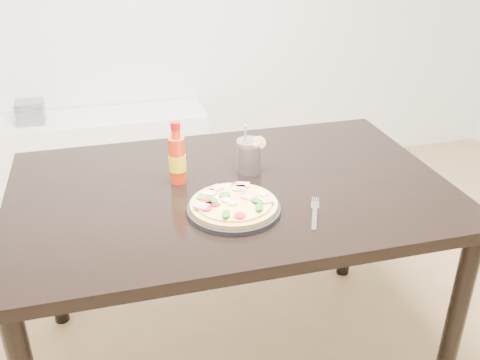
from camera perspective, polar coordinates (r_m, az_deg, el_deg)
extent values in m
cube|color=black|center=(1.73, -1.02, -1.20)|extent=(1.40, 0.90, 0.04)
cylinder|color=black|center=(1.90, 21.89, -14.20)|extent=(0.06, 0.06, 0.71)
cylinder|color=black|center=(2.24, -19.71, -7.00)|extent=(0.06, 0.06, 0.71)
cylinder|color=black|center=(2.44, 11.57, -2.90)|extent=(0.06, 0.06, 0.71)
cylinder|color=black|center=(1.57, -0.66, -3.15)|extent=(0.28, 0.28, 0.02)
cylinder|color=tan|center=(1.57, -0.67, -2.68)|extent=(0.26, 0.26, 0.01)
cylinder|color=#E6D964|center=(1.56, -0.67, -2.34)|extent=(0.22, 0.22, 0.01)
cube|color=#D98C88|center=(1.64, 0.29, -0.55)|extent=(0.05, 0.05, 0.01)
cube|color=#D98C88|center=(1.60, -3.49, -1.31)|extent=(0.05, 0.05, 0.01)
cube|color=#D98C88|center=(1.53, -4.08, -2.81)|extent=(0.05, 0.05, 0.01)
cube|color=#D98C88|center=(1.56, 2.79, -2.20)|extent=(0.04, 0.04, 0.01)
cube|color=#D98C88|center=(1.62, -2.63, -0.91)|extent=(0.05, 0.05, 0.01)
cube|color=#D98C88|center=(1.57, 0.94, -1.80)|extent=(0.05, 0.05, 0.01)
cube|color=#D98C88|center=(1.62, -0.13, -0.89)|extent=(0.05, 0.04, 0.01)
cylinder|color=#B2131C|center=(1.48, -0.03, -3.85)|extent=(0.03, 0.03, 0.01)
cylinder|color=#B2131C|center=(1.53, -3.57, -2.70)|extent=(0.03, 0.03, 0.01)
cylinder|color=#B2131C|center=(1.64, -0.38, -0.52)|extent=(0.03, 0.03, 0.01)
cylinder|color=#B2131C|center=(1.54, -2.71, -2.54)|extent=(0.03, 0.03, 0.01)
cylinder|color=#B2131C|center=(1.55, -3.58, -2.34)|extent=(0.03, 0.03, 0.01)
cylinder|color=#B2131C|center=(1.52, -3.65, -3.06)|extent=(0.03, 0.03, 0.01)
cylinder|color=#377125|center=(1.58, -4.07, -1.85)|extent=(0.03, 0.03, 0.01)
cylinder|color=#377125|center=(1.58, 0.70, -1.64)|extent=(0.03, 0.03, 0.01)
cylinder|color=#377125|center=(1.58, -1.67, -1.63)|extent=(0.03, 0.03, 0.01)
ellipsoid|color=beige|center=(1.54, -0.81, -2.45)|extent=(0.03, 0.03, 0.01)
ellipsoid|color=beige|center=(1.56, -1.54, -2.12)|extent=(0.03, 0.03, 0.01)
ellipsoid|color=beige|center=(1.59, 2.54, -1.50)|extent=(0.03, 0.03, 0.01)
ellipsoid|color=beige|center=(1.55, -2.61, -2.36)|extent=(0.03, 0.03, 0.01)
ellipsoid|color=beige|center=(1.59, -3.04, -1.40)|extent=(0.03, 0.03, 0.01)
ellipsoid|color=#18671D|center=(1.54, 1.86, -2.20)|extent=(0.04, 0.04, 0.00)
ellipsoid|color=#18671D|center=(1.51, 2.04, -2.87)|extent=(0.03, 0.05, 0.00)
ellipsoid|color=#18671D|center=(1.48, -1.50, -3.60)|extent=(0.03, 0.05, 0.00)
ellipsoid|color=#18671D|center=(1.55, -2.89, -2.11)|extent=(0.03, 0.05, 0.00)
cylinder|color=red|center=(1.72, -6.70, 2.08)|extent=(0.06, 0.06, 0.15)
cylinder|color=yellow|center=(1.73, -6.69, 1.85)|extent=(0.06, 0.06, 0.05)
cylinder|color=red|center=(1.69, -6.87, 4.96)|extent=(0.03, 0.03, 0.03)
cylinder|color=red|center=(1.68, -6.92, 5.82)|extent=(0.03, 0.03, 0.02)
cylinder|color=black|center=(1.80, 1.00, 2.36)|extent=(0.08, 0.08, 0.10)
cylinder|color=silver|center=(1.79, 1.00, 2.57)|extent=(0.09, 0.09, 0.11)
cylinder|color=#F2E059|center=(1.76, 2.08, 4.01)|extent=(0.04, 0.01, 0.04)
cylinder|color=#B2B2B7|center=(1.79, 0.61, 3.62)|extent=(0.03, 0.06, 0.17)
cube|color=silver|center=(1.55, 7.94, -4.15)|extent=(0.06, 0.12, 0.00)
cube|color=silver|center=(1.62, 8.01, -2.70)|extent=(0.04, 0.05, 0.00)
cube|color=silver|center=(1.65, 7.73, -2.11)|extent=(0.02, 0.03, 0.00)
cube|color=silver|center=(1.65, 7.94, -2.12)|extent=(0.02, 0.03, 0.00)
cube|color=silver|center=(1.65, 8.14, -2.14)|extent=(0.02, 0.03, 0.00)
cube|color=silver|center=(1.65, 8.35, -2.15)|extent=(0.02, 0.03, 0.00)
cube|color=white|center=(3.23, -16.14, 2.26)|extent=(1.40, 0.34, 0.50)
cube|color=slate|center=(3.14, -21.28, 5.78)|extent=(0.14, 0.12, 0.01)
cube|color=slate|center=(3.14, -21.31, 5.96)|extent=(0.14, 0.12, 0.01)
cube|color=slate|center=(3.13, -21.34, 6.14)|extent=(0.14, 0.12, 0.01)
cube|color=slate|center=(3.13, -21.37, 6.32)|extent=(0.14, 0.12, 0.01)
cube|color=slate|center=(3.13, -21.41, 6.49)|extent=(0.14, 0.12, 0.01)
cube|color=slate|center=(3.12, -21.44, 6.67)|extent=(0.14, 0.12, 0.01)
cube|color=slate|center=(3.12, -21.47, 6.85)|extent=(0.14, 0.12, 0.01)
cube|color=slate|center=(3.12, -21.50, 7.03)|extent=(0.14, 0.12, 0.01)
cube|color=slate|center=(3.11, -21.54, 7.22)|extent=(0.14, 0.12, 0.01)
cube|color=slate|center=(3.11, -21.57, 7.40)|extent=(0.14, 0.12, 0.01)
cube|color=slate|center=(3.11, -21.60, 7.58)|extent=(0.14, 0.12, 0.01)
cube|color=slate|center=(3.11, -21.63, 7.76)|extent=(0.14, 0.12, 0.01)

